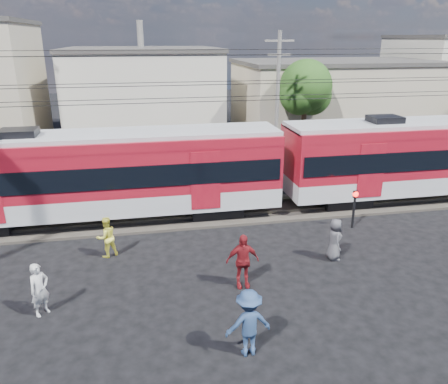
# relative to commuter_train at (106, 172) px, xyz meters

# --- Properties ---
(ground) EXTENTS (120.00, 120.00, 0.00)m
(ground) POSITION_rel_commuter_train_xyz_m (4.12, -8.00, -2.40)
(ground) COLOR black
(ground) RESTS_ON ground
(track_bed) EXTENTS (70.00, 3.40, 0.12)m
(track_bed) POSITION_rel_commuter_train_xyz_m (4.12, 0.00, -2.34)
(track_bed) COLOR #2D2823
(track_bed) RESTS_ON ground
(rail_near) EXTENTS (70.00, 0.12, 0.12)m
(rail_near) POSITION_rel_commuter_train_xyz_m (4.12, -0.75, -2.22)
(rail_near) COLOR #59544C
(rail_near) RESTS_ON track_bed
(rail_far) EXTENTS (70.00, 0.12, 0.12)m
(rail_far) POSITION_rel_commuter_train_xyz_m (4.12, 0.75, -2.22)
(rail_far) COLOR #59544C
(rail_far) RESTS_ON track_bed
(commuter_train) EXTENTS (50.30, 3.08, 4.17)m
(commuter_train) POSITION_rel_commuter_train_xyz_m (0.00, 0.00, 0.00)
(commuter_train) COLOR black
(commuter_train) RESTS_ON ground
(building_midwest) EXTENTS (12.24, 12.24, 7.30)m
(building_midwest) POSITION_rel_commuter_train_xyz_m (2.12, 19.00, 1.25)
(building_midwest) COLOR beige
(building_midwest) RESTS_ON ground
(building_mideast) EXTENTS (16.32, 10.20, 6.30)m
(building_mideast) POSITION_rel_commuter_train_xyz_m (18.12, 16.00, 0.75)
(building_mideast) COLOR tan
(building_mideast) RESTS_ON ground
(utility_pole_mid) EXTENTS (1.80, 0.24, 8.50)m
(utility_pole_mid) POSITION_rel_commuter_train_xyz_m (10.12, 7.00, 2.13)
(utility_pole_mid) COLOR slate
(utility_pole_mid) RESTS_ON ground
(tree_near) EXTENTS (3.82, 3.64, 6.72)m
(tree_near) POSITION_rel_commuter_train_xyz_m (13.31, 10.09, 2.26)
(tree_near) COLOR #382619
(tree_near) RESTS_ON ground
(pedestrian_a) EXTENTS (0.73, 0.73, 1.72)m
(pedestrian_a) POSITION_rel_commuter_train_xyz_m (-1.71, -6.99, -1.54)
(pedestrian_a) COLOR beige
(pedestrian_a) RESTS_ON ground
(pedestrian_b) EXTENTS (0.99, 0.91, 1.64)m
(pedestrian_b) POSITION_rel_commuter_train_xyz_m (0.06, -3.49, -1.58)
(pedestrian_b) COLOR #E4DF47
(pedestrian_b) RESTS_ON ground
(pedestrian_c) EXTENTS (1.30, 0.81, 1.93)m
(pedestrian_c) POSITION_rel_commuter_train_xyz_m (4.10, -9.95, -1.44)
(pedestrian_c) COLOR navy
(pedestrian_c) RESTS_ON ground
(pedestrian_d) EXTENTS (1.14, 0.49, 1.94)m
(pedestrian_d) POSITION_rel_commuter_train_xyz_m (4.72, -6.63, -1.43)
(pedestrian_d) COLOR maroon
(pedestrian_d) RESTS_ON ground
(pedestrian_e) EXTENTS (0.63, 0.87, 1.66)m
(pedestrian_e) POSITION_rel_commuter_train_xyz_m (8.62, -5.39, -1.57)
(pedestrian_e) COLOR #444448
(pedestrian_e) RESTS_ON ground
(crossing_signal) EXTENTS (0.26, 0.26, 1.76)m
(crossing_signal) POSITION_rel_commuter_train_xyz_m (10.71, -2.81, -1.18)
(crossing_signal) COLOR black
(crossing_signal) RESTS_ON ground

